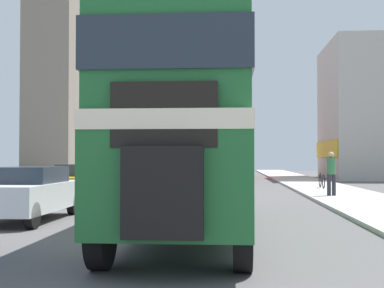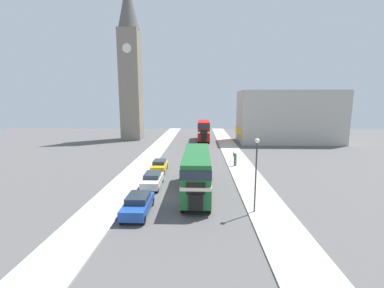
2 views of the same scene
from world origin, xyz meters
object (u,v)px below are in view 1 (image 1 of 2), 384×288
object	(u,v)px
car_parked_mid	(27,193)
car_parked_far	(81,183)
pedestrian_walking	(331,171)
double_decker_bus	(192,126)
bicycle_on_pavement	(322,181)
bus_distant	(233,147)

from	to	relation	value
car_parked_mid	car_parked_far	bearing A→B (deg)	92.01
car_parked_far	pedestrian_walking	xyz separation A→B (m)	(9.85, 2.77, 0.40)
double_decker_bus	bicycle_on_pavement	distance (m)	17.21
double_decker_bus	bus_distant	bearing A→B (deg)	88.17
bus_distant	car_parked_far	xyz separation A→B (m)	(-5.85, -25.85, -1.87)
double_decker_bus	pedestrian_walking	distance (m)	11.62
bus_distant	bicycle_on_pavement	distance (m)	18.02
bus_distant	pedestrian_walking	distance (m)	23.47
bicycle_on_pavement	bus_distant	bearing A→B (deg)	104.80
double_decker_bus	bus_distant	size ratio (longest dim) A/B	1.10
car_parked_far	pedestrian_walking	size ratio (longest dim) A/B	2.15
double_decker_bus	car_parked_far	world-z (taller)	double_decker_bus
car_parked_mid	pedestrian_walking	xyz separation A→B (m)	(9.64, 8.62, 0.39)
bus_distant	car_parked_mid	size ratio (longest dim) A/B	2.34
car_parked_mid	car_parked_far	xyz separation A→B (m)	(-0.20, 5.84, -0.00)
car_parked_mid	bus_distant	bearing A→B (deg)	79.91
bus_distant	pedestrian_walking	xyz separation A→B (m)	(4.00, -23.07, -1.48)
car_parked_far	pedestrian_walking	bearing A→B (deg)	15.73
bus_distant	bicycle_on_pavement	size ratio (longest dim) A/B	5.53
bus_distant	pedestrian_walking	world-z (taller)	bus_distant
double_decker_bus	pedestrian_walking	size ratio (longest dim) A/B	5.85
pedestrian_walking	bicycle_on_pavement	world-z (taller)	pedestrian_walking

